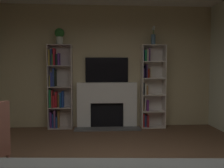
{
  "coord_description": "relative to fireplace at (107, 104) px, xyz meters",
  "views": [
    {
      "loc": [
        -0.25,
        -2.57,
        1.4
      ],
      "look_at": [
        0.0,
        1.28,
        1.15
      ],
      "focal_mm": 38.52,
      "sensor_mm": 36.0,
      "label": 1
    }
  ],
  "objects": [
    {
      "name": "bookshelf_right",
      "position": [
        1.02,
        -0.02,
        0.42
      ],
      "size": [
        0.56,
        0.33,
        1.95
      ],
      "color": "silver",
      "rests_on": "ground_plane"
    },
    {
      "name": "potted_plant",
      "position": [
        -1.09,
        -0.05,
        1.61
      ],
      "size": [
        0.22,
        0.22,
        0.37
      ],
      "color": "silver",
      "rests_on": "bookshelf_left"
    },
    {
      "name": "wall_back_accent",
      "position": [
        0.0,
        0.13,
        0.89
      ],
      "size": [
        5.22,
        0.06,
        2.89
      ],
      "primitive_type": "cube",
      "color": "tan",
      "rests_on": "ground_plane"
    },
    {
      "name": "bookshelf_left",
      "position": [
        -1.15,
        0.0,
        0.39
      ],
      "size": [
        0.56,
        0.27,
        1.95
      ],
      "color": "beige",
      "rests_on": "ground_plane"
    },
    {
      "name": "tv",
      "position": [
        0.0,
        0.07,
        0.81
      ],
      "size": [
        1.01,
        0.06,
        0.59
      ],
      "primitive_type": "cube",
      "color": "black",
      "rests_on": "fireplace"
    },
    {
      "name": "fireplace",
      "position": [
        0.0,
        0.0,
        0.0
      ],
      "size": [
        1.51,
        0.49,
        1.07
      ],
      "color": "white",
      "rests_on": "ground_plane"
    },
    {
      "name": "vase_with_flowers",
      "position": [
        1.09,
        -0.05,
        1.57
      ],
      "size": [
        0.1,
        0.1,
        0.45
      ],
      "color": "slate",
      "rests_on": "bookshelf_right"
    }
  ]
}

